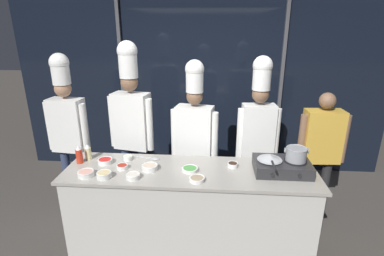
{
  "coord_description": "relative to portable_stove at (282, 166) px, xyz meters",
  "views": [
    {
      "loc": [
        0.22,
        -2.61,
        2.27
      ],
      "look_at": [
        0.0,
        0.25,
        1.26
      ],
      "focal_mm": 28.0,
      "sensor_mm": 36.0,
      "label": 1
    }
  ],
  "objects": [
    {
      "name": "squeeze_bottle_chili",
      "position": [
        -2.03,
        0.04,
        0.03
      ],
      "size": [
        0.07,
        0.07,
        0.19
      ],
      "color": "red",
      "rests_on": "demo_counter"
    },
    {
      "name": "prep_bowl_mushrooms",
      "position": [
        -0.8,
        -0.24,
        -0.04
      ],
      "size": [
        0.15,
        0.15,
        0.04
      ],
      "color": "white",
      "rests_on": "demo_counter"
    },
    {
      "name": "prep_bowl_scallions",
      "position": [
        -0.89,
        -0.05,
        -0.04
      ],
      "size": [
        0.16,
        0.16,
        0.04
      ],
      "color": "white",
      "rests_on": "demo_counter"
    },
    {
      "name": "squeeze_bottle_oil",
      "position": [
        -1.97,
        0.13,
        0.02
      ],
      "size": [
        0.06,
        0.06,
        0.17
      ],
      "color": "beige",
      "rests_on": "demo_counter"
    },
    {
      "name": "demo_counter",
      "position": [
        -0.88,
        -0.04,
        -0.51
      ],
      "size": [
        2.46,
        0.68,
        0.91
      ],
      "color": "beige",
      "rests_on": "ground_plane"
    },
    {
      "name": "ground_plane",
      "position": [
        -0.88,
        -0.04,
        -0.97
      ],
      "size": [
        24.0,
        24.0,
        0.0
      ],
      "primitive_type": "plane",
      "color": "#47423D"
    },
    {
      "name": "chef_line",
      "position": [
        -0.88,
        0.58,
        0.12
      ],
      "size": [
        0.54,
        0.29,
        1.91
      ],
      "rotation": [
        0.0,
        0.0,
        2.95
      ],
      "color": "#232326",
      "rests_on": "ground_plane"
    },
    {
      "name": "prep_bowl_bean_sprouts",
      "position": [
        -1.55,
        0.14,
        -0.03
      ],
      "size": [
        0.09,
        0.09,
        0.05
      ],
      "color": "white",
      "rests_on": "demo_counter"
    },
    {
      "name": "window_wall_back",
      "position": [
        -0.88,
        1.89,
        0.38
      ],
      "size": [
        5.66,
        0.09,
        2.7
      ],
      "color": "black",
      "rests_on": "ground_plane"
    },
    {
      "name": "prep_bowl_soy_glaze",
      "position": [
        -0.47,
        0.06,
        -0.03
      ],
      "size": [
        0.11,
        0.11,
        0.04
      ],
      "color": "white",
      "rests_on": "demo_counter"
    },
    {
      "name": "prep_bowl_shrimp",
      "position": [
        -1.85,
        -0.23,
        -0.03
      ],
      "size": [
        0.15,
        0.15,
        0.05
      ],
      "color": "white",
      "rests_on": "demo_counter"
    },
    {
      "name": "chef_sous",
      "position": [
        -1.63,
        0.66,
        0.25
      ],
      "size": [
        0.55,
        0.3,
        2.09
      ],
      "rotation": [
        0.0,
        0.0,
        2.94
      ],
      "color": "#2D3856",
      "rests_on": "ground_plane"
    },
    {
      "name": "prep_bowl_onion",
      "position": [
        -1.4,
        -0.24,
        -0.03
      ],
      "size": [
        0.13,
        0.13,
        0.05
      ],
      "color": "white",
      "rests_on": "demo_counter"
    },
    {
      "name": "person_guest",
      "position": [
        0.57,
        0.62,
        -0.03
      ],
      "size": [
        0.55,
        0.24,
        1.56
      ],
      "rotation": [
        0.0,
        0.0,
        3.19
      ],
      "color": "#232326",
      "rests_on": "ground_plane"
    },
    {
      "name": "prep_bowl_chili_flakes",
      "position": [
        -1.55,
        -0.06,
        -0.03
      ],
      "size": [
        0.11,
        0.11,
        0.04
      ],
      "color": "white",
      "rests_on": "demo_counter"
    },
    {
      "name": "frying_pan",
      "position": [
        -0.12,
        -0.0,
        0.09
      ],
      "size": [
        0.24,
        0.41,
        0.05
      ],
      "color": "#ADAFB5",
      "rests_on": "portable_stove"
    },
    {
      "name": "prep_bowl_ginger",
      "position": [
        -1.67,
        -0.25,
        -0.03
      ],
      "size": [
        0.14,
        0.14,
        0.06
      ],
      "color": "white",
      "rests_on": "demo_counter"
    },
    {
      "name": "prep_bowl_bell_pepper",
      "position": [
        -1.76,
        0.05,
        -0.03
      ],
      "size": [
        0.15,
        0.15,
        0.05
      ],
      "color": "white",
      "rests_on": "demo_counter"
    },
    {
      "name": "chef_pastry",
      "position": [
        -0.16,
        0.6,
        0.19
      ],
      "size": [
        0.48,
        0.22,
        1.95
      ],
      "rotation": [
        0.0,
        0.0,
        3.22
      ],
      "color": "#4C4C51",
      "rests_on": "ground_plane"
    },
    {
      "name": "serving_spoon_slotted",
      "position": [
        -1.3,
        0.18,
        -0.05
      ],
      "size": [
        0.25,
        0.1,
        0.02
      ],
      "color": "#B2B5BA",
      "rests_on": "demo_counter"
    },
    {
      "name": "prep_bowl_chicken",
      "position": [
        -1.28,
        -0.06,
        -0.03
      ],
      "size": [
        0.16,
        0.16,
        0.05
      ],
      "color": "white",
      "rests_on": "demo_counter"
    },
    {
      "name": "stock_pot",
      "position": [
        0.12,
        0.0,
        0.13
      ],
      "size": [
        0.22,
        0.2,
        0.13
      ],
      "color": "#93969B",
      "rests_on": "portable_stove"
    },
    {
      "name": "portable_stove",
      "position": [
        0.0,
        0.0,
        0.0
      ],
      "size": [
        0.53,
        0.38,
        0.12
      ],
      "color": "#28282B",
      "rests_on": "demo_counter"
    },
    {
      "name": "chef_head",
      "position": [
        -2.4,
        0.61,
        0.18
      ],
      "size": [
        0.52,
        0.25,
        1.96
      ],
      "rotation": [
        0.0,
        0.0,
        3.03
      ],
      "color": "#2D3856",
      "rests_on": "ground_plane"
    }
  ]
}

